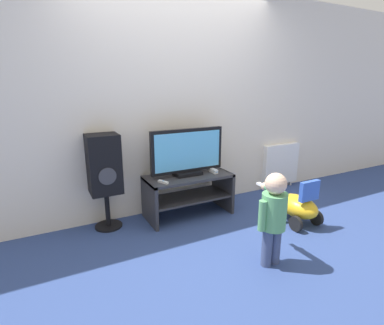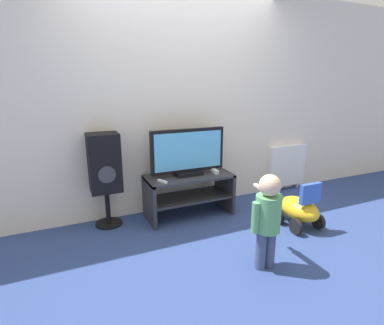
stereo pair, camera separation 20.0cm
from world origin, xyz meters
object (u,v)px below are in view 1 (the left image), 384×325
(game_console, at_px, (213,170))
(ride_on_toy, at_px, (298,206))
(remote_primary, at_px, (163,182))
(child, at_px, (273,212))
(television, at_px, (187,153))
(radiator, at_px, (281,164))
(speaker_tower, at_px, (104,167))

(game_console, bearing_deg, ride_on_toy, -47.50)
(remote_primary, xyz_separation_m, child, (0.54, -1.09, -0.02))
(television, height_order, radiator, television)
(television, distance_m, speaker_tower, 0.92)
(radiator, bearing_deg, television, -172.38)
(television, bearing_deg, game_console, -9.60)
(television, xyz_separation_m, ride_on_toy, (0.98, -0.78, -0.55))
(television, bearing_deg, radiator, 7.62)
(game_console, relative_size, speaker_tower, 0.16)
(game_console, height_order, ride_on_toy, game_console)
(game_console, xyz_separation_m, radiator, (1.34, 0.27, -0.16))
(ride_on_toy, height_order, radiator, radiator)
(child, bearing_deg, radiator, 44.61)
(game_console, relative_size, remote_primary, 1.22)
(remote_primary, relative_size, radiator, 0.20)
(game_console, height_order, speaker_tower, speaker_tower)
(speaker_tower, bearing_deg, child, -50.70)
(game_console, bearing_deg, child, -96.41)
(television, xyz_separation_m, radiator, (1.65, 0.22, -0.40))
(speaker_tower, relative_size, ride_on_toy, 1.92)
(remote_primary, height_order, child, child)
(game_console, distance_m, speaker_tower, 1.24)
(television, distance_m, game_console, 0.40)
(game_console, bearing_deg, radiator, 11.55)
(game_console, bearing_deg, television, 170.40)
(child, bearing_deg, ride_on_toy, 29.65)
(radiator, bearing_deg, child, -135.39)
(speaker_tower, bearing_deg, ride_on_toy, -25.00)
(ride_on_toy, xyz_separation_m, radiator, (0.67, 1.00, 0.15))
(ride_on_toy, bearing_deg, game_console, 132.50)
(remote_primary, xyz_separation_m, speaker_tower, (-0.55, 0.25, 0.18))
(television, distance_m, child, 1.27)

